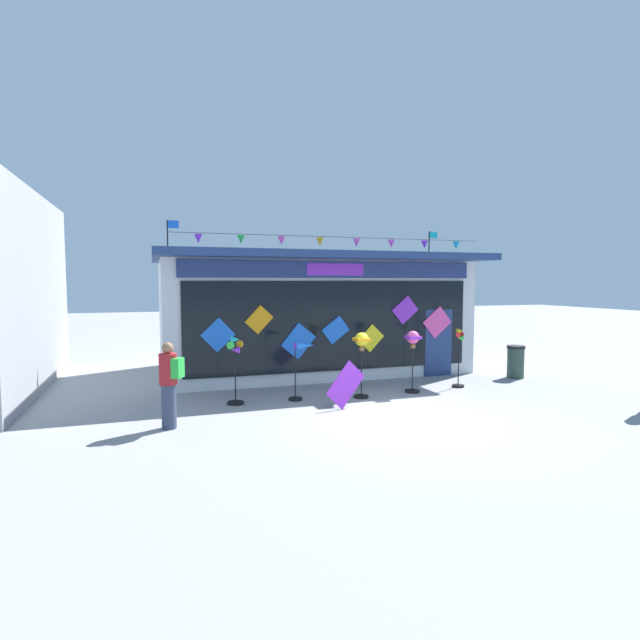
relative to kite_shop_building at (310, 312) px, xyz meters
name	(u,v)px	position (x,y,z in m)	size (l,w,h in m)	color
ground_plane	(400,419)	(0.00, -6.18, -1.85)	(80.00, 80.00, 0.00)	gray
kite_shop_building	(310,312)	(0.00, 0.00, 0.00)	(9.58, 5.58, 4.62)	silver
wind_spinner_far_left	(235,361)	(-3.03, -3.89, -0.84)	(0.42, 0.38, 1.60)	black
wind_spinner_left	(302,357)	(-1.44, -3.94, -0.83)	(0.67, 0.33, 1.42)	black
wind_spinner_center_left	(362,348)	(-0.02, -4.20, -0.62)	(0.35, 0.35, 1.61)	black
wind_spinner_center_right	(413,346)	(1.46, -4.07, -0.67)	(0.38, 0.38, 1.58)	black
wind_spinner_right	(459,353)	(2.95, -3.91, -0.93)	(0.33, 0.32, 1.59)	black
person_near_camera	(169,383)	(-4.54, -5.37, -0.96)	(0.48, 0.42, 1.68)	#333D56
trash_bin	(516,361)	(5.30, -3.31, -1.37)	(0.52, 0.52, 0.96)	#2D4238
display_kite_on_ground	(346,385)	(-0.74, -4.97, -1.33)	(0.54, 0.03, 0.98)	purple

